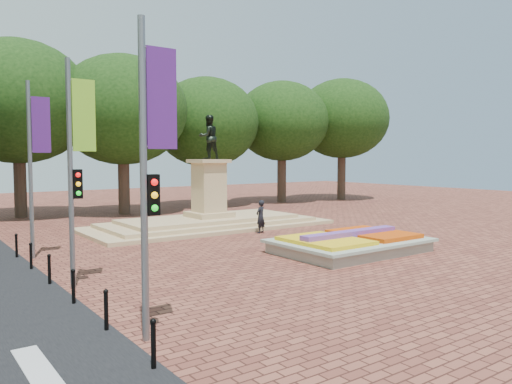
{
  "coord_description": "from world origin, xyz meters",
  "views": [
    {
      "loc": [
        -14.54,
        -16.59,
        4.02
      ],
      "look_at": [
        0.76,
        4.46,
        2.2
      ],
      "focal_mm": 35.0,
      "sensor_mm": 36.0,
      "label": 1
    }
  ],
  "objects": [
    {
      "name": "ground",
      "position": [
        0.0,
        0.0,
        0.0
      ],
      "size": [
        90.0,
        90.0,
        0.0
      ],
      "primitive_type": "plane",
      "color": "brown",
      "rests_on": "ground"
    },
    {
      "name": "flower_bed",
      "position": [
        1.03,
        -2.0,
        0.38
      ],
      "size": [
        6.3,
        4.3,
        0.91
      ],
      "color": "gray",
      "rests_on": "ground"
    },
    {
      "name": "monument",
      "position": [
        0.0,
        8.0,
        0.88
      ],
      "size": [
        14.0,
        6.0,
        6.4
      ],
      "color": "tan",
      "rests_on": "ground"
    },
    {
      "name": "tree_row_back",
      "position": [
        2.33,
        18.0,
        6.67
      ],
      "size": [
        44.8,
        8.8,
        10.43
      ],
      "color": "#35261D",
      "rests_on": "ground"
    },
    {
      "name": "banner_poles",
      "position": [
        -10.08,
        -1.31,
        3.88
      ],
      "size": [
        0.88,
        11.17,
        7.0
      ],
      "color": "slate",
      "rests_on": "ground"
    },
    {
      "name": "bollard_row",
      "position": [
        -10.7,
        -1.5,
        0.53
      ],
      "size": [
        0.12,
        13.12,
        0.98
      ],
      "color": "black",
      "rests_on": "ground"
    },
    {
      "name": "pedestrian",
      "position": [
        1.09,
        4.5,
        0.88
      ],
      "size": [
        0.75,
        0.62,
        1.75
      ],
      "primitive_type": "imported",
      "rotation": [
        0.0,
        0.0,
        3.52
      ],
      "color": "black",
      "rests_on": "ground"
    }
  ]
}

